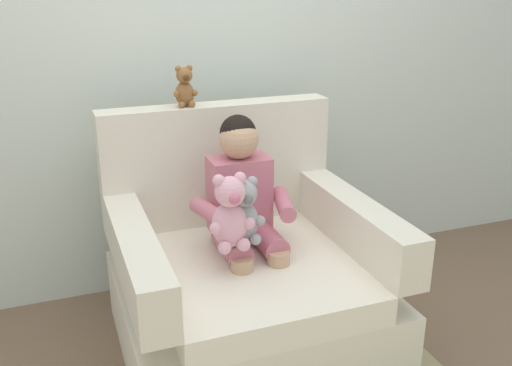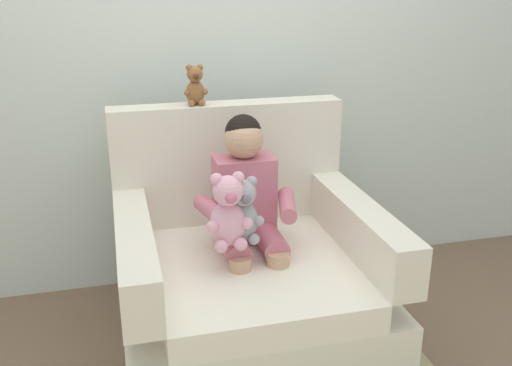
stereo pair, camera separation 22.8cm
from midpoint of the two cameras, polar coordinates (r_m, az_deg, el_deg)
name	(u,v)px [view 1 (the left image)]	position (r m, az deg, el deg)	size (l,w,h in m)	color
ground_plane	(249,346)	(2.69, -3.20, -15.94)	(8.00, 8.00, 0.00)	brown
back_wall	(195,35)	(2.94, -8.35, 14.33)	(6.00, 0.10, 2.60)	silver
armchair	(245,279)	(2.56, -3.67, -9.58)	(1.09, 1.02, 1.02)	silver
seated_child	(244,203)	(2.45, -3.82, -2.04)	(0.45, 0.39, 0.82)	#C66B7F
plush_pink	(230,214)	(2.24, -5.50, -3.13)	(0.19, 0.15, 0.31)	#EAA8BC
plush_grey	(244,212)	(2.29, -4.09, -3.01)	(0.16, 0.13, 0.28)	#9E9EA3
plush_brown_on_backrest	(185,88)	(2.61, -9.64, 9.32)	(0.11, 0.09, 0.19)	brown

